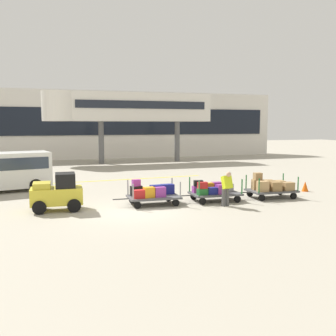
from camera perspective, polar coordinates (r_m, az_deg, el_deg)
ground_plane at (r=16.20m, az=-5.19°, el=-6.42°), size 120.00×120.00×0.00m
apron_lead_line at (r=24.82m, az=-12.18°, el=-2.00°), size 15.91×1.13×0.01m
terminal_building at (r=41.51m, az=-13.49°, el=6.26°), size 44.74×2.51×7.08m
jet_bridge at (r=36.15m, az=-6.76°, el=8.88°), size 15.60×3.00×6.49m
baggage_tug at (r=16.77m, az=-16.14°, el=-3.58°), size 2.14×1.30×1.58m
baggage_cart_lead at (r=17.33m, az=-2.37°, el=-3.77°), size 3.03×1.49×1.14m
baggage_cart_middle at (r=18.24m, az=6.75°, el=-3.32°), size 3.03×1.49×1.10m
baggage_cart_tail at (r=19.57m, az=15.06°, el=-2.72°), size 3.03×1.49×1.24m
baggage_handler at (r=17.09m, az=8.70°, el=-2.83°), size 0.45×0.46×1.56m
shuttle_van at (r=22.45m, az=-23.37°, el=-0.11°), size 5.10×2.91×2.10m
safety_cone_near at (r=22.07m, az=19.73°, el=-2.58°), size 0.36×0.36×0.55m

